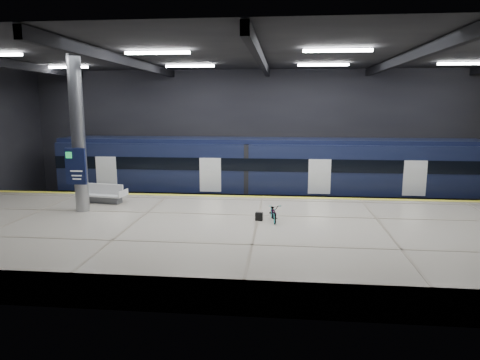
# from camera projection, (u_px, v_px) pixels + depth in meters

# --- Properties ---
(ground) EXTENTS (30.00, 30.00, 0.00)m
(ground) POSITION_uv_depth(u_px,v_px,m) (260.00, 233.00, 19.82)
(ground) COLOR black
(ground) RESTS_ON ground
(room_shell) EXTENTS (30.10, 16.10, 8.05)m
(room_shell) POSITION_uv_depth(u_px,v_px,m) (261.00, 108.00, 18.82)
(room_shell) COLOR black
(room_shell) RESTS_ON ground
(platform) EXTENTS (30.00, 11.00, 1.10)m
(platform) POSITION_uv_depth(u_px,v_px,m) (256.00, 238.00, 17.27)
(platform) COLOR #C0B3A2
(platform) RESTS_ON ground
(safety_strip) EXTENTS (30.00, 0.40, 0.01)m
(safety_strip) POSITION_uv_depth(u_px,v_px,m) (263.00, 197.00, 22.32)
(safety_strip) COLOR yellow
(safety_strip) RESTS_ON platform
(rails) EXTENTS (30.00, 1.52, 0.16)m
(rails) POSITION_uv_depth(u_px,v_px,m) (265.00, 204.00, 25.19)
(rails) COLOR gray
(rails) RESTS_ON ground
(train) EXTENTS (29.40, 2.84, 3.79)m
(train) POSITION_uv_depth(u_px,v_px,m) (296.00, 171.00, 24.67)
(train) COLOR black
(train) RESTS_ON ground
(bench) EXTENTS (2.24, 1.20, 0.94)m
(bench) POSITION_uv_depth(u_px,v_px,m) (104.00, 196.00, 20.97)
(bench) COLOR #595B60
(bench) RESTS_ON platform
(bicycle) EXTENTS (0.71, 1.48, 0.75)m
(bicycle) POSITION_uv_depth(u_px,v_px,m) (274.00, 212.00, 17.64)
(bicycle) COLOR #99999E
(bicycle) RESTS_ON platform
(pannier_bag) EXTENTS (0.33, 0.23, 0.35)m
(pannier_bag) POSITION_uv_depth(u_px,v_px,m) (259.00, 217.00, 17.74)
(pannier_bag) COLOR black
(pannier_bag) RESTS_ON platform
(info_column) EXTENTS (0.90, 0.78, 6.90)m
(info_column) POSITION_uv_depth(u_px,v_px,m) (78.00, 137.00, 18.82)
(info_column) COLOR #9EA0A5
(info_column) RESTS_ON platform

